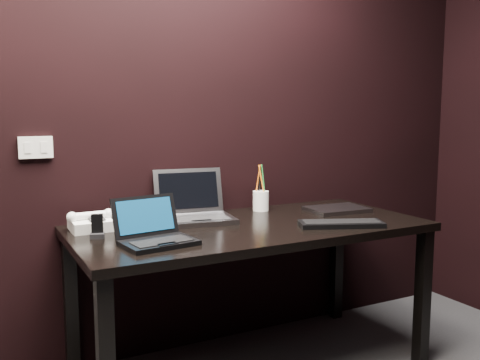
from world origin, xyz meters
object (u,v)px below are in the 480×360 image
desk (251,240)px  desk_phone (90,223)px  silver_laptop (194,211)px  netbook (155,235)px  ext_keyboard (341,224)px  pen_cup (261,200)px  mobile_phone (97,229)px  closed_laptop (337,209)px

desk → desk_phone: 0.76m
desk → silver_laptop: bearing=134.5°
desk → silver_laptop: silver_laptop is taller
netbook → desk_phone: netbook is taller
silver_laptop → desk_phone: size_ratio=1.84×
silver_laptop → ext_keyboard: (0.57, -0.45, -0.03)m
desk → desk_phone: (-0.72, 0.22, 0.12)m
netbook → desk_phone: 0.41m
netbook → ext_keyboard: size_ratio=0.76×
silver_laptop → pen_cup: size_ratio=1.56×
pen_cup → desk: bearing=-127.3°
desk_phone → pen_cup: 0.94m
netbook → mobile_phone: netbook is taller
silver_laptop → desk_phone: 0.51m
ext_keyboard → desk: bearing=147.1°
ext_keyboard → closed_laptop: bearing=55.2°
desk → mobile_phone: mobile_phone is taller
desk → mobile_phone: bearing=174.1°
desk → ext_keyboard: (0.36, -0.23, 0.09)m
desk → desk_phone: bearing=163.0°
desk_phone → pen_cup: pen_cup is taller
ext_keyboard → pen_cup: bearing=105.4°
silver_laptop → desk_phone: (-0.51, 0.01, -0.01)m
closed_laptop → mobile_phone: mobile_phone is taller
netbook → closed_laptop: netbook is taller
ext_keyboard → pen_cup: pen_cup is taller
mobile_phone → closed_laptop: bearing=0.2°
ext_keyboard → closed_laptop: (0.22, 0.31, -0.00)m
mobile_phone → pen_cup: pen_cup is taller
mobile_phone → desk_phone: bearing=89.2°
ext_keyboard → pen_cup: 0.54m
ext_keyboard → desk_phone: bearing=157.2°
netbook → mobile_phone: 0.29m
netbook → pen_cup: pen_cup is taller
desk → silver_laptop: 0.32m
desk → mobile_phone: 0.73m
mobile_phone → pen_cup: (0.94, 0.21, 0.02)m
silver_laptop → mobile_phone: 0.53m
closed_laptop → mobile_phone: size_ratio=3.20×
closed_laptop → mobile_phone: 1.30m
ext_keyboard → closed_laptop: ext_keyboard is taller
desk → desk_phone: size_ratio=7.83×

